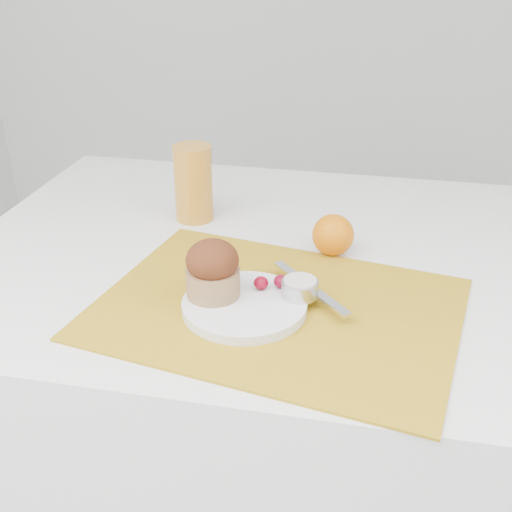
% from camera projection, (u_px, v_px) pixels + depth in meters
% --- Properties ---
extents(table, '(1.20, 0.80, 0.75)m').
position_uv_depth(table, '(306.00, 425.00, 1.25)').
color(table, white).
rests_on(table, ground).
extents(placemat, '(0.56, 0.45, 0.00)m').
position_uv_depth(placemat, '(277.00, 308.00, 0.92)').
color(placemat, '#B68B19').
rests_on(placemat, table).
extents(plate, '(0.20, 0.20, 0.01)m').
position_uv_depth(plate, '(245.00, 306.00, 0.91)').
color(plate, white).
rests_on(plate, placemat).
extents(ramekin, '(0.06, 0.06, 0.02)m').
position_uv_depth(ramekin, '(300.00, 288.00, 0.91)').
color(ramekin, '#B9BABE').
rests_on(ramekin, plate).
extents(cream, '(0.06, 0.06, 0.01)m').
position_uv_depth(cream, '(300.00, 282.00, 0.91)').
color(cream, silver).
rests_on(cream, ramekin).
extents(raspberry_near, '(0.02, 0.02, 0.02)m').
position_uv_depth(raspberry_near, '(261.00, 283.00, 0.93)').
color(raspberry_near, '#59020F').
rests_on(raspberry_near, plate).
extents(raspberry_far, '(0.02, 0.02, 0.02)m').
position_uv_depth(raspberry_far, '(281.00, 281.00, 0.94)').
color(raspberry_far, '#4F0213').
rests_on(raspberry_far, plate).
extents(butter_knife, '(0.13, 0.14, 0.00)m').
position_uv_depth(butter_knife, '(310.00, 287.00, 0.93)').
color(butter_knife, silver).
rests_on(butter_knife, plate).
extents(orange, '(0.07, 0.07, 0.07)m').
position_uv_depth(orange, '(333.00, 235.00, 1.06)').
color(orange, orange).
rests_on(orange, table).
extents(juice_glass, '(0.09, 0.09, 0.14)m').
position_uv_depth(juice_glass, '(193.00, 183.00, 1.17)').
color(juice_glass, orange).
rests_on(juice_glass, table).
extents(muffin, '(0.09, 0.09, 0.08)m').
position_uv_depth(muffin, '(213.00, 269.00, 0.90)').
color(muffin, '#A97F52').
rests_on(muffin, plate).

